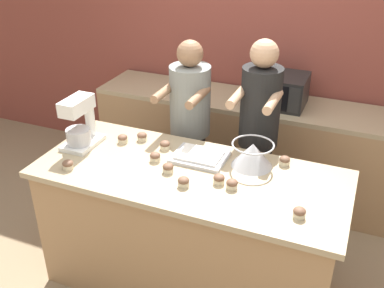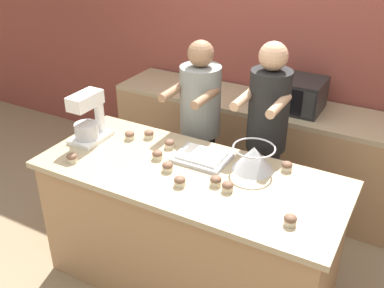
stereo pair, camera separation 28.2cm
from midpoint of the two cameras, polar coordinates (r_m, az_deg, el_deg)
The scene contains 21 objects.
ground_plane at distance 3.47m, azimuth -2.71°, elevation -16.93°, with size 16.00×16.00×0.00m, color #937A5B.
back_wall at distance 4.20m, azimuth 6.97°, elevation 12.73°, with size 10.00×0.06×2.70m.
island_counter at distance 3.15m, azimuth -2.91°, elevation -10.86°, with size 2.01×0.85×0.94m.
back_counter at distance 4.22m, azimuth 4.94°, elevation -0.17°, with size 2.80×0.60×0.92m.
person_left at distance 3.56m, azimuth -2.53°, elevation 1.26°, with size 0.33×0.50×1.59m.
person_right at distance 3.37m, azimuth 5.96°, elevation 0.31°, with size 0.31×0.49×1.66m.
stand_mixer at distance 3.25m, azimuth -16.47°, elevation 2.29°, with size 0.20×0.30×0.36m.
mixing_bowl at distance 2.91m, azimuth 4.94°, elevation -1.37°, with size 0.28×0.28×0.16m.
baking_tray at distance 3.01m, azimuth -1.67°, elevation -1.68°, with size 0.36×0.27×0.04m.
microwave_oven at distance 3.90m, azimuth 8.97°, elevation 6.79°, with size 0.46×0.39×0.27m.
cupcake_0 at distance 3.14m, azimuth -6.03°, elevation -0.19°, with size 0.07×0.07×0.06m.
cupcake_1 at distance 2.87m, azimuth -5.88°, elevation -3.12°, with size 0.07×0.07×0.06m.
cupcake_2 at distance 3.27m, azimuth -11.27°, elevation 0.61°, with size 0.07×0.07×0.06m.
cupcake_3 at distance 2.70m, azimuth 2.11°, elevation -5.19°, with size 0.07×0.07×0.06m.
cupcake_4 at distance 3.04m, azimuth -18.08°, elevation -2.59°, with size 0.07×0.07×0.06m.
cupcake_5 at distance 3.00m, azimuth -7.40°, elevation -1.69°, with size 0.07×0.07×0.06m.
cupcake_6 at distance 2.72m, azimuth -4.07°, elevation -4.89°, with size 0.07×0.07×0.06m.
cupcake_7 at distance 2.97m, azimuth 9.05°, elevation -2.17°, with size 0.07×0.07×0.06m.
cupcake_8 at distance 2.51m, azimuth 10.34°, elevation -8.68°, with size 0.07×0.07×0.06m.
cupcake_9 at distance 3.27m, azimuth -8.83°, elevation 0.89°, with size 0.07×0.07×0.06m.
cupcake_10 at distance 2.74m, azimuth 0.51°, elevation -4.56°, with size 0.07×0.07×0.06m.
Camera 1 is at (0.95, -2.26, 2.46)m, focal length 42.00 mm.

